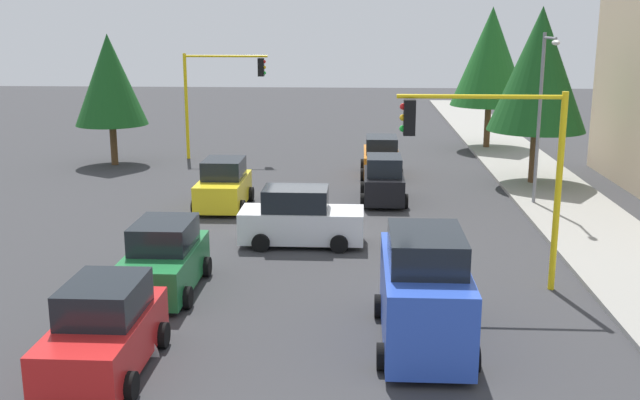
{
  "coord_description": "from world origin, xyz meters",
  "views": [
    {
      "loc": [
        26.42,
        2.04,
        7.42
      ],
      "look_at": [
        0.5,
        0.61,
        1.2
      ],
      "focal_mm": 41.98,
      "sensor_mm": 36.0,
      "label": 1
    }
  ],
  "objects_px": {
    "tree_roadside_far": "(491,57)",
    "car_orange": "(381,158)",
    "car_black": "(384,181)",
    "street_lamp_curbside": "(543,101)",
    "delivery_van_blue": "(424,291)",
    "car_white": "(300,219)",
    "car_red": "(104,331)",
    "tree_roadside_mid": "(539,70)",
    "traffic_signal_far_right": "(218,85)",
    "traffic_signal_near_left": "(494,151)",
    "tree_opposite_side": "(110,80)",
    "car_green": "(164,260)",
    "car_yellow": "(224,186)"
  },
  "relations": [
    {
      "from": "tree_roadside_far",
      "to": "car_orange",
      "type": "distance_m",
      "value": 11.38
    },
    {
      "from": "car_black",
      "to": "tree_roadside_far",
      "type": "bearing_deg",
      "value": 154.61
    },
    {
      "from": "street_lamp_curbside",
      "to": "tree_roadside_far",
      "type": "bearing_deg",
      "value": 178.81
    },
    {
      "from": "delivery_van_blue",
      "to": "car_white",
      "type": "bearing_deg",
      "value": -155.84
    },
    {
      "from": "car_white",
      "to": "car_red",
      "type": "xyz_separation_m",
      "value": [
        9.66,
        -3.48,
        -0.0
      ]
    },
    {
      "from": "tree_roadside_far",
      "to": "delivery_van_blue",
      "type": "distance_m",
      "value": 28.79
    },
    {
      "from": "tree_roadside_mid",
      "to": "tree_roadside_far",
      "type": "height_order",
      "value": "tree_roadside_far"
    },
    {
      "from": "traffic_signal_far_right",
      "to": "car_red",
      "type": "bearing_deg",
      "value": 5.03
    },
    {
      "from": "car_black",
      "to": "car_red",
      "type": "height_order",
      "value": "same"
    },
    {
      "from": "traffic_signal_far_right",
      "to": "traffic_signal_near_left",
      "type": "relative_size",
      "value": 1.03
    },
    {
      "from": "car_red",
      "to": "tree_opposite_side",
      "type": "bearing_deg",
      "value": -162.29
    },
    {
      "from": "street_lamp_curbside",
      "to": "tree_roadside_far",
      "type": "distance_m",
      "value": 14.43
    },
    {
      "from": "street_lamp_curbside",
      "to": "tree_opposite_side",
      "type": "relative_size",
      "value": 1.03
    },
    {
      "from": "car_black",
      "to": "car_green",
      "type": "distance_m",
      "value": 12.8
    },
    {
      "from": "car_green",
      "to": "street_lamp_curbside",
      "type": "bearing_deg",
      "value": 129.18
    },
    {
      "from": "traffic_signal_near_left",
      "to": "car_white",
      "type": "height_order",
      "value": "traffic_signal_near_left"
    },
    {
      "from": "tree_opposite_side",
      "to": "car_red",
      "type": "height_order",
      "value": "tree_opposite_side"
    },
    {
      "from": "tree_opposite_side",
      "to": "car_white",
      "type": "relative_size",
      "value": 1.63
    },
    {
      "from": "car_red",
      "to": "car_orange",
      "type": "relative_size",
      "value": 0.99
    },
    {
      "from": "car_black",
      "to": "car_red",
      "type": "bearing_deg",
      "value": -22.0
    },
    {
      "from": "tree_opposite_side",
      "to": "car_orange",
      "type": "height_order",
      "value": "tree_opposite_side"
    },
    {
      "from": "traffic_signal_near_left",
      "to": "car_yellow",
      "type": "relative_size",
      "value": 1.46
    },
    {
      "from": "traffic_signal_far_right",
      "to": "car_white",
      "type": "relative_size",
      "value": 1.38
    },
    {
      "from": "traffic_signal_far_right",
      "to": "tree_roadside_mid",
      "type": "bearing_deg",
      "value": 69.09
    },
    {
      "from": "delivery_van_blue",
      "to": "car_red",
      "type": "bearing_deg",
      "value": -75.64
    },
    {
      "from": "tree_roadside_mid",
      "to": "car_orange",
      "type": "xyz_separation_m",
      "value": [
        -1.79,
        -6.95,
        -4.41
      ]
    },
    {
      "from": "street_lamp_curbside",
      "to": "tree_opposite_side",
      "type": "height_order",
      "value": "street_lamp_curbside"
    },
    {
      "from": "tree_roadside_mid",
      "to": "car_black",
      "type": "bearing_deg",
      "value": -62.41
    },
    {
      "from": "traffic_signal_far_right",
      "to": "car_green",
      "type": "height_order",
      "value": "traffic_signal_far_right"
    },
    {
      "from": "car_orange",
      "to": "delivery_van_blue",
      "type": "bearing_deg",
      "value": 1.47
    },
    {
      "from": "tree_roadside_mid",
      "to": "tree_opposite_side",
      "type": "relative_size",
      "value": 1.19
    },
    {
      "from": "car_red",
      "to": "car_orange",
      "type": "distance_m",
      "value": 22.41
    },
    {
      "from": "street_lamp_curbside",
      "to": "car_orange",
      "type": "height_order",
      "value": "street_lamp_curbside"
    },
    {
      "from": "street_lamp_curbside",
      "to": "delivery_van_blue",
      "type": "bearing_deg",
      "value": -22.72
    },
    {
      "from": "car_orange",
      "to": "car_yellow",
      "type": "distance_m",
      "value": 9.42
    },
    {
      "from": "car_red",
      "to": "car_green",
      "type": "xyz_separation_m",
      "value": [
        -4.97,
        0.01,
        0.0
      ]
    },
    {
      "from": "car_red",
      "to": "car_white",
      "type": "bearing_deg",
      "value": 160.2
    },
    {
      "from": "car_green",
      "to": "car_yellow",
      "type": "distance_m",
      "value": 9.72
    },
    {
      "from": "tree_roadside_far",
      "to": "traffic_signal_near_left",
      "type": "bearing_deg",
      "value": -9.03
    },
    {
      "from": "tree_roadside_far",
      "to": "car_yellow",
      "type": "relative_size",
      "value": 2.15
    },
    {
      "from": "tree_opposite_side",
      "to": "car_green",
      "type": "distance_m",
      "value": 20.47
    },
    {
      "from": "street_lamp_curbside",
      "to": "car_white",
      "type": "distance_m",
      "value": 11.29
    },
    {
      "from": "car_red",
      "to": "tree_roadside_mid",
      "type": "bearing_deg",
      "value": 145.63
    },
    {
      "from": "delivery_van_blue",
      "to": "car_orange",
      "type": "distance_m",
      "value": 19.66
    },
    {
      "from": "delivery_van_blue",
      "to": "car_black",
      "type": "distance_m",
      "value": 14.23
    },
    {
      "from": "traffic_signal_near_left",
      "to": "car_orange",
      "type": "relative_size",
      "value": 1.37
    },
    {
      "from": "traffic_signal_far_right",
      "to": "tree_opposite_side",
      "type": "xyz_separation_m",
      "value": [
        2.0,
        -5.29,
        0.4
      ]
    },
    {
      "from": "street_lamp_curbside",
      "to": "car_yellow",
      "type": "distance_m",
      "value": 13.19
    },
    {
      "from": "traffic_signal_far_right",
      "to": "street_lamp_curbside",
      "type": "xyz_separation_m",
      "value": [
        10.39,
        14.91,
        0.29
      ]
    },
    {
      "from": "traffic_signal_far_right",
      "to": "delivery_van_blue",
      "type": "xyz_separation_m",
      "value": [
        23.86,
        9.27,
        -2.78
      ]
    }
  ]
}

